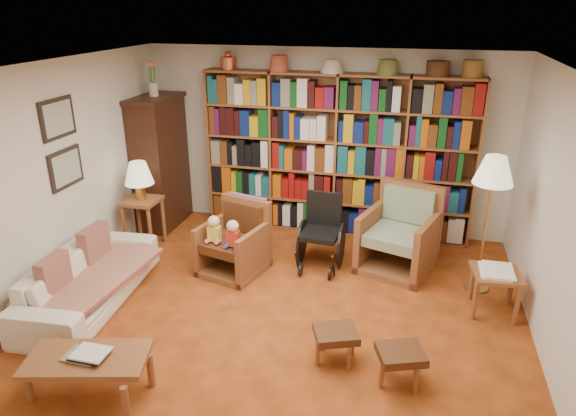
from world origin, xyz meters
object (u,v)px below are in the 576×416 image
(coffee_table, at_px, (88,361))
(floor_lamp, at_px, (493,176))
(footstool_a, at_px, (336,336))
(wheelchair, at_px, (322,233))
(sofa, at_px, (89,279))
(footstool_b, at_px, (401,356))
(side_table_lamp, at_px, (143,212))
(armchair_sage, at_px, (398,236))
(armchair_leather, at_px, (235,242))
(side_table_papers, at_px, (496,278))

(coffee_table, bearing_deg, floor_lamp, 38.10)
(footstool_a, bearing_deg, wheelchair, 104.72)
(sofa, distance_m, floor_lamp, 4.42)
(wheelchair, xyz_separation_m, footstool_b, (1.05, -1.95, -0.15))
(wheelchair, distance_m, footstool_a, 1.87)
(wheelchair, xyz_separation_m, coffee_table, (-1.43, -2.72, -0.09))
(side_table_lamp, height_order, armchair_sage, armchair_sage)
(wheelchair, bearing_deg, footstool_a, -75.28)
(side_table_lamp, bearing_deg, footstool_b, -28.65)
(wheelchair, bearing_deg, sofa, -146.86)
(sofa, distance_m, side_table_lamp, 1.41)
(sofa, height_order, side_table_lamp, side_table_lamp)
(armchair_leather, height_order, footstool_b, armchair_leather)
(armchair_leather, xyz_separation_m, armchair_sage, (1.90, 0.58, 0.03))
(armchair_sage, height_order, side_table_papers, armchair_sage)
(armchair_sage, height_order, coffee_table, armchair_sage)
(armchair_leather, bearing_deg, footstool_a, -44.45)
(side_table_lamp, height_order, side_table_papers, side_table_lamp)
(armchair_leather, bearing_deg, armchair_sage, 16.88)
(wheelchair, bearing_deg, side_table_lamp, -177.89)
(side_table_papers, bearing_deg, footstool_a, -141.08)
(footstool_b, bearing_deg, side_table_papers, 56.28)
(sofa, bearing_deg, footstool_b, -103.01)
(armchair_sage, height_order, wheelchair, armchair_sage)
(armchair_leather, distance_m, armchair_sage, 1.99)
(side_table_papers, bearing_deg, footstool_b, -123.72)
(armchair_sage, relative_size, coffee_table, 1.00)
(side_table_papers, height_order, footstool_b, side_table_papers)
(wheelchair, relative_size, footstool_b, 1.93)
(footstool_b, bearing_deg, sofa, 171.82)
(side_table_lamp, xyz_separation_m, armchair_leather, (1.37, -0.28, -0.14))
(side_table_lamp, distance_m, wheelchair, 2.36)
(coffee_table, bearing_deg, side_table_lamp, 109.47)
(footstool_a, bearing_deg, coffee_table, -154.19)
(side_table_lamp, distance_m, floor_lamp, 4.27)
(side_table_lamp, relative_size, armchair_sage, 0.63)
(floor_lamp, height_order, side_table_papers, floor_lamp)
(footstool_a, relative_size, footstool_b, 1.00)
(floor_lamp, xyz_separation_m, footstool_a, (-1.36, -1.64, -1.09))
(wheelchair, height_order, floor_lamp, floor_lamp)
(sofa, height_order, floor_lamp, floor_lamp)
(footstool_a, bearing_deg, sofa, 173.18)
(sofa, xyz_separation_m, floor_lamp, (4.09, 1.31, 1.07))
(sofa, height_order, footstool_a, sofa)
(side_table_papers, height_order, coffee_table, side_table_papers)
(floor_lamp, height_order, footstool_b, floor_lamp)
(side_table_lamp, distance_m, armchair_leather, 1.40)
(armchair_leather, bearing_deg, footstool_b, -37.80)
(footstool_a, bearing_deg, side_table_papers, 38.92)
(armchair_leather, height_order, side_table_papers, armchair_leather)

